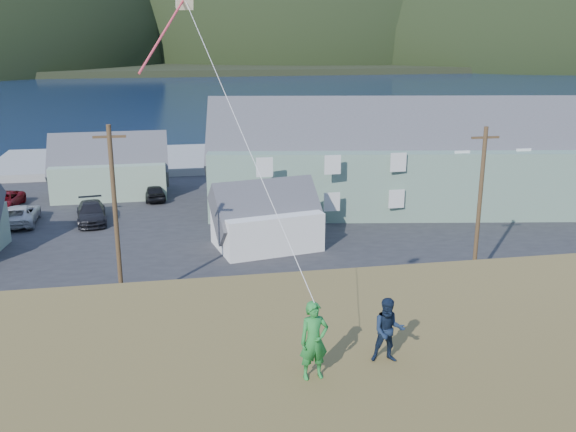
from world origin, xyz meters
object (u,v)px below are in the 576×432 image
(wharf, at_px, (121,162))
(shed_palegreen_far, at_px, (110,167))
(kite_flyer_green, at_px, (314,341))
(shed_white, at_px, (266,218))
(lodge, at_px, (403,158))
(kite_flyer_navy, at_px, (388,330))

(wharf, bearing_deg, shed_palegreen_far, -89.40)
(shed_palegreen_far, relative_size, kite_flyer_green, 5.84)
(shed_white, height_order, shed_palegreen_far, shed_palegreen_far)
(lodge, relative_size, shed_palegreen_far, 3.17)
(kite_flyer_green, bearing_deg, shed_palegreen_far, 93.41)
(shed_white, distance_m, kite_flyer_green, 29.73)
(shed_palegreen_far, bearing_deg, shed_white, -55.42)
(lodge, distance_m, shed_palegreen_far, 25.52)
(shed_white, xyz_separation_m, shed_palegreen_far, (-11.59, 16.44, 0.44))
(lodge, bearing_deg, kite_flyer_navy, -101.48)
(wharf, height_order, shed_white, shed_white)
(wharf, relative_size, kite_flyer_green, 14.83)
(wharf, xyz_separation_m, shed_palegreen_far, (0.14, -13.32, 2.17))
(lodge, distance_m, kite_flyer_green, 40.15)
(wharf, bearing_deg, kite_flyer_green, -81.69)
(lodge, height_order, shed_white, lodge)
(wharf, xyz_separation_m, shed_white, (11.73, -29.76, 1.73))
(shed_white, xyz_separation_m, kite_flyer_navy, (-1.35, -28.56, 5.78))
(shed_palegreen_far, height_order, kite_flyer_navy, kite_flyer_navy)
(wharf, relative_size, kite_flyer_navy, 17.09)
(lodge, xyz_separation_m, kite_flyer_green, (-15.54, -36.83, 3.81))
(wharf, height_order, shed_palegreen_far, shed_palegreen_far)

